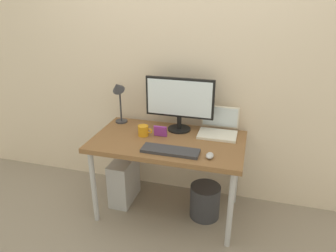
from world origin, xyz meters
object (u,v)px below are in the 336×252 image
desk (168,147)px  keyboard (170,151)px  mouse (210,156)px  photo_frame (160,131)px  coffee_mug (143,131)px  computer_tower (124,180)px  wastebasket (205,201)px  monitor (179,101)px  desk_lamp (118,93)px  laptop (219,127)px

desk → keyboard: 0.24m
mouse → photo_frame: (-0.45, 0.25, 0.03)m
desk → coffee_mug: 0.25m
photo_frame → computer_tower: (-0.36, 0.01, -0.55)m
wastebasket → photo_frame: bearing=176.7°
coffee_mug → mouse: bearing=-21.3°
mouse → coffee_mug: size_ratio=0.73×
monitor → wastebasket: (0.29, -0.20, -0.83)m
desk → computer_tower: size_ratio=2.96×
desk_lamp → photo_frame: (0.44, -0.18, -0.24)m
desk → keyboard: size_ratio=2.82×
keyboard → wastebasket: bearing=41.8°
desk → monitor: size_ratio=2.11×
monitor → keyboard: monitor is taller
photo_frame → computer_tower: size_ratio=0.26×
mouse → desk: bearing=150.4°
keyboard → computer_tower: bearing=153.2°
desk_lamp → mouse: desk_lamp is taller
desk → mouse: (0.38, -0.21, 0.08)m
mouse → laptop: bearing=89.4°
monitor → computer_tower: size_ratio=1.40×
computer_tower → wastebasket: computer_tower is taller
monitor → laptop: bearing=3.0°
mouse → coffee_mug: (-0.60, 0.23, 0.03)m
coffee_mug → computer_tower: bearing=171.3°
keyboard → computer_tower: (-0.52, 0.26, -0.51)m
monitor → computer_tower: (-0.48, -0.17, -0.77)m
keyboard → coffee_mug: size_ratio=3.59×
desk → desk_lamp: (-0.52, 0.22, 0.36)m
keyboard → photo_frame: photo_frame is taller
laptop → photo_frame: size_ratio=2.91×
mouse → computer_tower: bearing=162.0°
mouse → computer_tower: size_ratio=0.21×
desk → photo_frame: (-0.08, 0.04, 0.11)m
monitor → coffee_mug: size_ratio=4.81×
wastebasket → monitor: bearing=145.3°
desk → coffee_mug: size_ratio=10.14×
coffee_mug → wastebasket: size_ratio=0.41×
photo_frame → wastebasket: 0.73m
mouse → photo_frame: size_ratio=0.82×
laptop → desk_lamp: desk_lamp is taller
mouse → computer_tower: 1.00m
coffee_mug → wastebasket: 0.82m
monitor → mouse: bearing=-52.1°
laptop → mouse: (-0.00, -0.45, -0.04)m
desk_lamp → coffee_mug: (0.30, -0.20, -0.24)m
coffee_mug → wastebasket: (0.55, -0.00, -0.61)m
keyboard → photo_frame: 0.30m
desk_lamp → mouse: (0.90, -0.43, -0.27)m
desk → computer_tower: (-0.44, 0.05, -0.44)m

